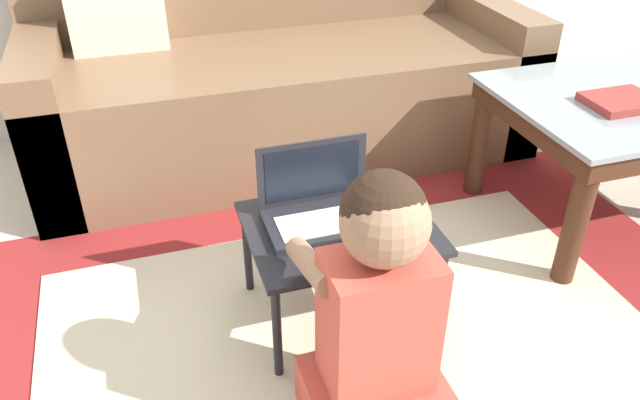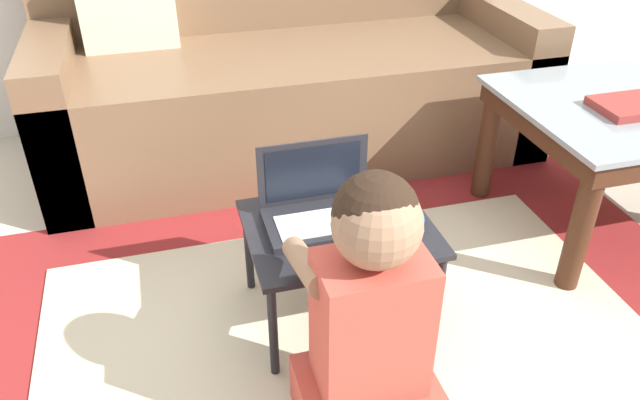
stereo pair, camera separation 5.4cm
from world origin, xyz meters
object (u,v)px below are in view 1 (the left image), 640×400
(coffee_table, at_px, (639,113))
(book_on_table, at_px, (621,101))
(laptop_desk, at_px, (339,236))
(laptop, at_px, (320,209))
(person_seated, at_px, (377,319))
(couch, at_px, (280,79))
(computer_mouse, at_px, (410,214))

(coffee_table, distance_m, book_on_table, 0.18)
(coffee_table, distance_m, laptop_desk, 1.17)
(coffee_table, relative_size, laptop, 3.03)
(coffee_table, bearing_deg, person_seated, -153.47)
(couch, xyz_separation_m, laptop, (-0.16, -1.06, 0.05))
(coffee_table, height_order, person_seated, person_seated)
(person_seated, bearing_deg, coffee_table, 26.53)
(laptop, bearing_deg, couch, 81.46)
(computer_mouse, xyz_separation_m, person_seated, (-0.24, -0.35, -0.01))
(couch, bearing_deg, person_seated, -96.31)
(coffee_table, xyz_separation_m, computer_mouse, (-0.96, -0.24, -0.06))
(coffee_table, bearing_deg, laptop_desk, -169.59)
(coffee_table, relative_size, computer_mouse, 8.22)
(laptop, xyz_separation_m, computer_mouse, (0.23, -0.07, -0.01))
(coffee_table, height_order, computer_mouse, coffee_table)
(laptop, relative_size, computer_mouse, 2.71)
(couch, bearing_deg, computer_mouse, -86.28)
(couch, relative_size, person_seated, 2.84)
(couch, height_order, laptop, couch)
(couch, height_order, laptop_desk, couch)
(laptop_desk, relative_size, person_seated, 0.72)
(coffee_table, distance_m, computer_mouse, 0.99)
(computer_mouse, height_order, person_seated, person_seated)
(coffee_table, relative_size, person_seated, 1.35)
(book_on_table, bearing_deg, computer_mouse, -167.08)
(coffee_table, xyz_separation_m, person_seated, (-1.20, -0.60, -0.07))
(couch, height_order, coffee_table, couch)
(laptop, relative_size, person_seated, 0.44)
(laptop_desk, distance_m, laptop, 0.09)
(laptop, distance_m, person_seated, 0.43)
(couch, xyz_separation_m, coffee_table, (1.03, -0.89, 0.09))
(laptop, height_order, book_on_table, laptop)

